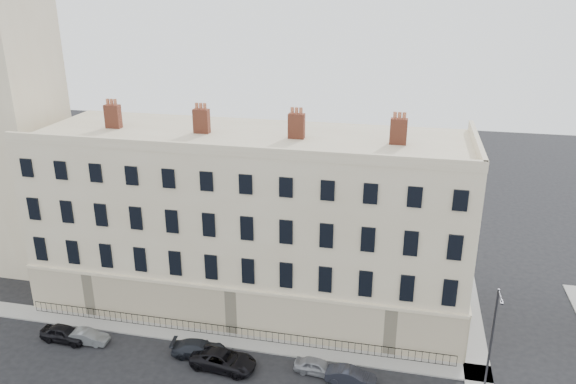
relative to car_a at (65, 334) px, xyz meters
name	(u,v)px	position (x,y,z in m)	size (l,w,h in m)	color
terrace	(251,220)	(12.69, 9.78, 6.84)	(36.22, 12.22, 17.00)	beige
church_tower	(1,77)	(-11.34, 11.80, 18.00)	(8.00, 8.13, 44.00)	beige
pavement_terrace	(181,333)	(8.66, 2.81, -0.60)	(48.00, 2.00, 0.12)	gray
pavement_east_return	(474,349)	(31.66, 5.81, -0.60)	(2.00, 24.00, 0.12)	gray
railings	(230,332)	(12.66, 3.21, -0.11)	(35.00, 0.04, 0.96)	black
car_a	(65,334)	(0.00, 0.00, 0.00)	(1.55, 3.86, 1.32)	black
car_b	(87,337)	(1.89, 0.11, -0.10)	(1.17, 3.36, 1.11)	slate
car_c	(199,349)	(11.09, 0.50, -0.05)	(1.71, 4.22, 1.22)	black
car_d	(223,360)	(13.36, -0.46, 0.02)	(2.26, 4.89, 1.36)	black
car_e	(317,366)	(20.21, 0.41, -0.09)	(1.35, 3.36, 1.14)	gray
car_f	(351,376)	(22.72, -0.17, -0.07)	(1.25, 3.57, 1.18)	black
streetlamp	(492,336)	(31.94, 1.19, 3.76)	(0.18, 1.72, 7.96)	#2E2E33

